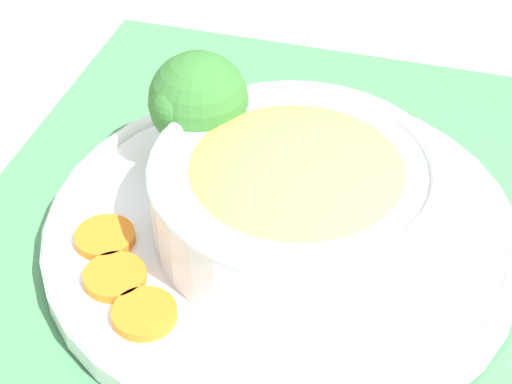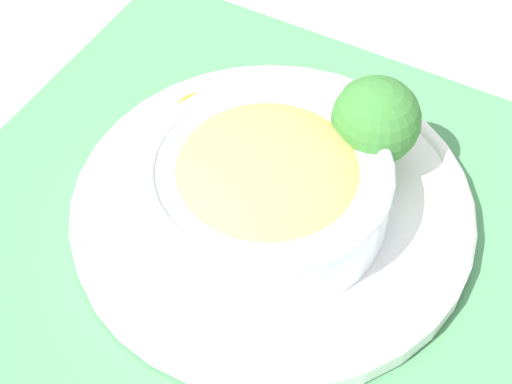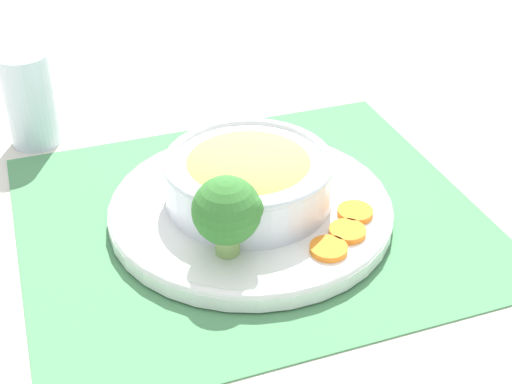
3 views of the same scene
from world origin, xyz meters
name	(u,v)px [view 3 (image 3 of 3)]	position (x,y,z in m)	size (l,w,h in m)	color
ground_plane	(251,218)	(0.00, 0.00, 0.00)	(4.00, 4.00, 0.00)	beige
placemat	(251,217)	(0.00, 0.00, 0.00)	(0.55, 0.48, 0.00)	#4C8C59
plate	(251,207)	(0.00, 0.00, 0.02)	(0.32, 0.32, 0.02)	white
bowl	(247,175)	(0.00, -0.01, 0.05)	(0.19, 0.19, 0.07)	silver
broccoli_floret	(227,211)	(0.04, 0.08, 0.07)	(0.07, 0.07, 0.09)	#84AD5B
carrot_slice_near	(329,249)	(-0.06, 0.10, 0.02)	(0.04, 0.04, 0.01)	orange
carrot_slice_middle	(347,231)	(-0.09, 0.08, 0.02)	(0.04, 0.04, 0.01)	orange
carrot_slice_far	(355,212)	(-0.11, 0.05, 0.02)	(0.04, 0.04, 0.01)	orange
water_glass	(31,104)	(0.23, -0.24, 0.06)	(0.06, 0.06, 0.12)	silver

